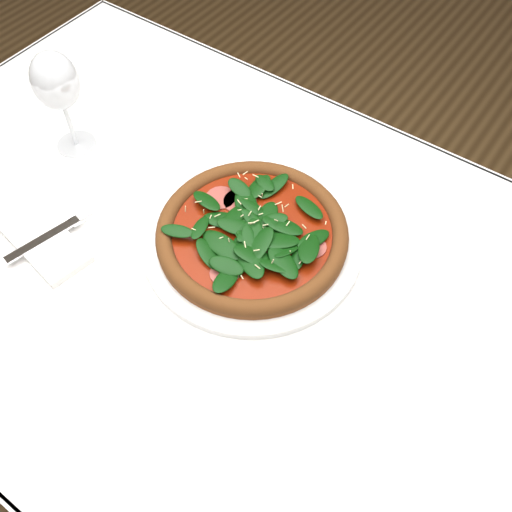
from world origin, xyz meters
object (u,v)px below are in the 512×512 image
Objects in this scene: pizza at (252,231)px; wine_glass at (56,83)px; plate at (252,239)px; napkin at (45,243)px.

wine_glass is (-0.36, -0.00, 0.10)m from pizza.
wine_glass is (-0.36, -0.00, 0.12)m from plate.
plate is at bearing 36.61° from napkin.
napkin is at bearing -56.38° from wine_glass.
wine_glass reaches higher than pizza.
pizza is 2.12× the size of napkin.
plate is 0.38m from wine_glass.
napkin is (-0.25, -0.18, -0.00)m from plate.
wine_glass is at bearing -179.24° from pizza.
wine_glass is at bearing 123.62° from napkin.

